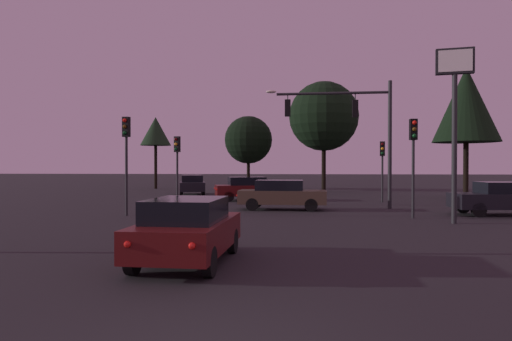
{
  "coord_description": "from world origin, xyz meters",
  "views": [
    {
      "loc": [
        0.93,
        -5.38,
        2.29
      ],
      "look_at": [
        -1.04,
        18.56,
        2.0
      ],
      "focal_mm": 31.86,
      "sensor_mm": 36.0,
      "label": 1
    }
  ],
  "objects_px": {
    "car_parked_lot": "(249,188)",
    "tree_left_far": "(466,105)",
    "car_far_lane": "(192,184)",
    "traffic_light_median": "(177,156)",
    "tree_right_cluster": "(248,140)",
    "car_crossing_right": "(505,198)",
    "store_sign_illuminated": "(455,95)",
    "tree_behind_sign": "(324,116)",
    "traffic_signal_mast_arm": "(353,121)",
    "traffic_light_corner_right": "(126,146)",
    "tree_center_horizon": "(156,132)",
    "traffic_light_far_side": "(382,159)",
    "traffic_light_corner_left": "(413,148)",
    "car_nearside_lane": "(188,229)",
    "car_crossing_left": "(282,194)"
  },
  "relations": [
    {
      "from": "car_parked_lot",
      "to": "tree_left_far",
      "type": "bearing_deg",
      "value": 11.58
    },
    {
      "from": "car_far_lane",
      "to": "tree_left_far",
      "type": "height_order",
      "value": "tree_left_far"
    },
    {
      "from": "traffic_light_median",
      "to": "tree_right_cluster",
      "type": "distance_m",
      "value": 15.96
    },
    {
      "from": "car_crossing_right",
      "to": "store_sign_illuminated",
      "type": "bearing_deg",
      "value": -136.13
    },
    {
      "from": "car_far_lane",
      "to": "tree_right_cluster",
      "type": "relative_size",
      "value": 0.65
    },
    {
      "from": "car_parked_lot",
      "to": "tree_behind_sign",
      "type": "height_order",
      "value": "tree_behind_sign"
    },
    {
      "from": "traffic_signal_mast_arm",
      "to": "store_sign_illuminated",
      "type": "distance_m",
      "value": 6.78
    },
    {
      "from": "traffic_light_corner_right",
      "to": "store_sign_illuminated",
      "type": "height_order",
      "value": "store_sign_illuminated"
    },
    {
      "from": "tree_left_far",
      "to": "tree_right_cluster",
      "type": "height_order",
      "value": "tree_left_far"
    },
    {
      "from": "car_crossing_right",
      "to": "tree_center_horizon",
      "type": "height_order",
      "value": "tree_center_horizon"
    },
    {
      "from": "traffic_light_far_side",
      "to": "car_parked_lot",
      "type": "relative_size",
      "value": 0.81
    },
    {
      "from": "car_far_lane",
      "to": "car_parked_lot",
      "type": "relative_size",
      "value": 0.95
    },
    {
      "from": "traffic_light_corner_left",
      "to": "tree_center_horizon",
      "type": "bearing_deg",
      "value": 128.62
    },
    {
      "from": "traffic_light_far_side",
      "to": "tree_behind_sign",
      "type": "xyz_separation_m",
      "value": [
        -2.92,
        10.18,
        3.73
      ]
    },
    {
      "from": "store_sign_illuminated",
      "to": "tree_right_cluster",
      "type": "height_order",
      "value": "store_sign_illuminated"
    },
    {
      "from": "traffic_light_corner_right",
      "to": "car_nearside_lane",
      "type": "distance_m",
      "value": 11.03
    },
    {
      "from": "tree_behind_sign",
      "to": "tree_left_far",
      "type": "xyz_separation_m",
      "value": [
        9.23,
        -6.57,
        0.03
      ]
    },
    {
      "from": "traffic_light_corner_left",
      "to": "traffic_light_median",
      "type": "height_order",
      "value": "traffic_light_corner_left"
    },
    {
      "from": "car_crossing_right",
      "to": "tree_behind_sign",
      "type": "relative_size",
      "value": 0.5
    },
    {
      "from": "car_crossing_right",
      "to": "tree_right_cluster",
      "type": "bearing_deg",
      "value": 124.67
    },
    {
      "from": "traffic_signal_mast_arm",
      "to": "traffic_light_far_side",
      "type": "relative_size",
      "value": 1.79
    },
    {
      "from": "traffic_light_median",
      "to": "car_parked_lot",
      "type": "xyz_separation_m",
      "value": [
        3.8,
        3.49,
        -2.01
      ]
    },
    {
      "from": "tree_behind_sign",
      "to": "traffic_light_far_side",
      "type": "bearing_deg",
      "value": -74.01
    },
    {
      "from": "car_parked_lot",
      "to": "tree_behind_sign",
      "type": "relative_size",
      "value": 0.49
    },
    {
      "from": "traffic_light_corner_left",
      "to": "car_far_lane",
      "type": "bearing_deg",
      "value": 131.73
    },
    {
      "from": "traffic_light_far_side",
      "to": "car_crossing_left",
      "type": "bearing_deg",
      "value": -138.76
    },
    {
      "from": "tree_right_cluster",
      "to": "car_nearside_lane",
      "type": "bearing_deg",
      "value": -86.96
    },
    {
      "from": "traffic_light_median",
      "to": "car_crossing_right",
      "type": "bearing_deg",
      "value": -14.33
    },
    {
      "from": "traffic_light_median",
      "to": "tree_right_cluster",
      "type": "bearing_deg",
      "value": 80.64
    },
    {
      "from": "car_crossing_left",
      "to": "tree_center_horizon",
      "type": "height_order",
      "value": "tree_center_horizon"
    },
    {
      "from": "car_crossing_left",
      "to": "traffic_signal_mast_arm",
      "type": "bearing_deg",
      "value": 16.15
    },
    {
      "from": "traffic_light_median",
      "to": "tree_right_cluster",
      "type": "height_order",
      "value": "tree_right_cluster"
    },
    {
      "from": "car_far_lane",
      "to": "store_sign_illuminated",
      "type": "bearing_deg",
      "value": -48.86
    },
    {
      "from": "traffic_light_median",
      "to": "car_crossing_right",
      "type": "xyz_separation_m",
      "value": [
        16.29,
        -4.16,
        -2.01
      ]
    },
    {
      "from": "traffic_light_corner_left",
      "to": "store_sign_illuminated",
      "type": "relative_size",
      "value": 0.62
    },
    {
      "from": "traffic_light_corner_right",
      "to": "car_crossing_right",
      "type": "height_order",
      "value": "traffic_light_corner_right"
    },
    {
      "from": "tree_center_horizon",
      "to": "tree_left_far",
      "type": "bearing_deg",
      "value": -23.33
    },
    {
      "from": "traffic_signal_mast_arm",
      "to": "traffic_light_corner_left",
      "type": "height_order",
      "value": "traffic_signal_mast_arm"
    },
    {
      "from": "traffic_light_median",
      "to": "traffic_light_far_side",
      "type": "height_order",
      "value": "traffic_light_median"
    },
    {
      "from": "traffic_light_median",
      "to": "car_far_lane",
      "type": "relative_size",
      "value": 0.89
    },
    {
      "from": "car_crossing_left",
      "to": "tree_right_cluster",
      "type": "distance_m",
      "value": 18.82
    },
    {
      "from": "car_crossing_left",
      "to": "car_crossing_right",
      "type": "distance_m",
      "value": 10.34
    },
    {
      "from": "tree_right_cluster",
      "to": "car_parked_lot",
      "type": "bearing_deg",
      "value": -84.28
    },
    {
      "from": "traffic_light_far_side",
      "to": "car_nearside_lane",
      "type": "bearing_deg",
      "value": -113.63
    },
    {
      "from": "traffic_light_median",
      "to": "store_sign_illuminated",
      "type": "relative_size",
      "value": 0.58
    },
    {
      "from": "traffic_light_corner_right",
      "to": "traffic_light_far_side",
      "type": "height_order",
      "value": "traffic_light_corner_right"
    },
    {
      "from": "tree_behind_sign",
      "to": "tree_right_cluster",
      "type": "xyz_separation_m",
      "value": [
        -6.67,
        2.59,
        -1.82
      ]
    },
    {
      "from": "tree_behind_sign",
      "to": "traffic_signal_mast_arm",
      "type": "bearing_deg",
      "value": -87.76
    },
    {
      "from": "traffic_light_corner_right",
      "to": "store_sign_illuminated",
      "type": "xyz_separation_m",
      "value": [
        13.8,
        -1.59,
        1.86
      ]
    },
    {
      "from": "traffic_light_median",
      "to": "tree_right_cluster",
      "type": "relative_size",
      "value": 0.58
    }
  ]
}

